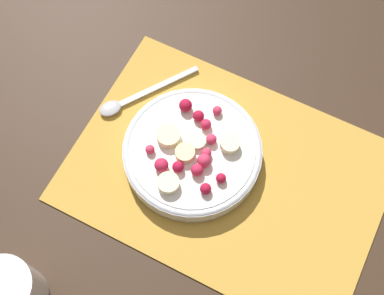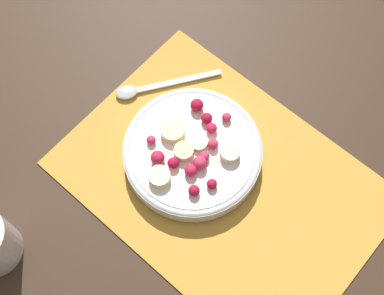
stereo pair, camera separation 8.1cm
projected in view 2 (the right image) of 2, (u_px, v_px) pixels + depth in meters
name	position (u px, v px, depth m)	size (l,w,h in m)	color
ground_plane	(222.00, 182.00, 0.83)	(3.00, 3.00, 0.00)	#382619
placemat	(222.00, 181.00, 0.83)	(0.48, 0.34, 0.01)	gold
fruit_bowl	(192.00, 152.00, 0.83)	(0.22, 0.22, 0.05)	silver
spoon	(148.00, 88.00, 0.89)	(0.12, 0.16, 0.01)	#B2B2B7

